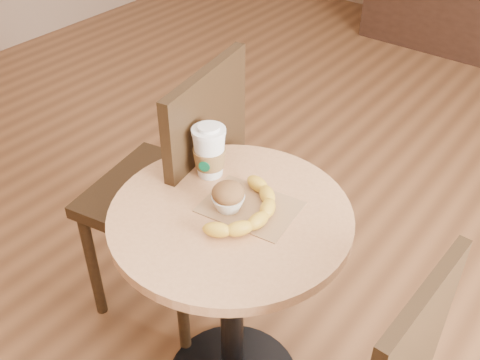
{
  "coord_description": "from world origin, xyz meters",
  "views": [
    {
      "loc": [
        0.68,
        -0.89,
        1.68
      ],
      "look_at": [
        -0.01,
        0.0,
        0.83
      ],
      "focal_mm": 42.0,
      "sensor_mm": 36.0,
      "label": 1
    }
  ],
  "objects_px": {
    "cafe_table": "(231,278)",
    "muffin": "(228,197)",
    "banana": "(247,210)",
    "coffee_cup": "(209,153)",
    "chair_left": "(176,188)"
  },
  "relations": [
    {
      "from": "cafe_table",
      "to": "muffin",
      "type": "bearing_deg",
      "value": 150.92
    },
    {
      "from": "muffin",
      "to": "banana",
      "type": "distance_m",
      "value": 0.06
    },
    {
      "from": "muffin",
      "to": "banana",
      "type": "xyz_separation_m",
      "value": [
        0.06,
        0.01,
        -0.02
      ]
    },
    {
      "from": "coffee_cup",
      "to": "cafe_table",
      "type": "bearing_deg",
      "value": -54.95
    },
    {
      "from": "banana",
      "to": "muffin",
      "type": "bearing_deg",
      "value": -177.94
    },
    {
      "from": "chair_left",
      "to": "cafe_table",
      "type": "bearing_deg",
      "value": 54.84
    },
    {
      "from": "cafe_table",
      "to": "banana",
      "type": "distance_m",
      "value": 0.27
    },
    {
      "from": "cafe_table",
      "to": "coffee_cup",
      "type": "height_order",
      "value": "coffee_cup"
    },
    {
      "from": "cafe_table",
      "to": "chair_left",
      "type": "distance_m",
      "value": 0.41
    },
    {
      "from": "cafe_table",
      "to": "muffin",
      "type": "height_order",
      "value": "muffin"
    },
    {
      "from": "chair_left",
      "to": "muffin",
      "type": "height_order",
      "value": "chair_left"
    },
    {
      "from": "cafe_table",
      "to": "coffee_cup",
      "type": "bearing_deg",
      "value": 147.03
    },
    {
      "from": "cafe_table",
      "to": "coffee_cup",
      "type": "distance_m",
      "value": 0.36
    },
    {
      "from": "banana",
      "to": "chair_left",
      "type": "bearing_deg",
      "value": 155.49
    },
    {
      "from": "coffee_cup",
      "to": "muffin",
      "type": "relative_size",
      "value": 1.8
    }
  ]
}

